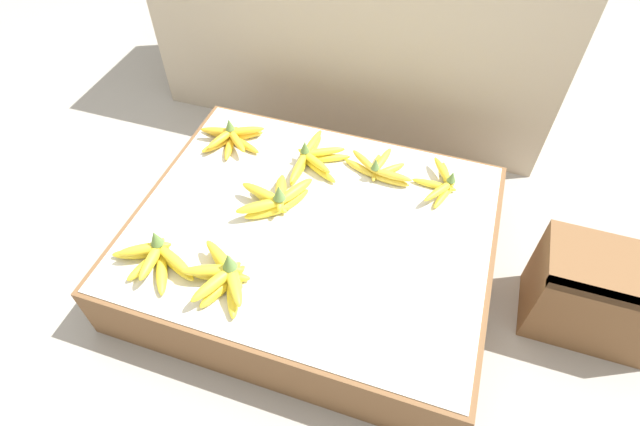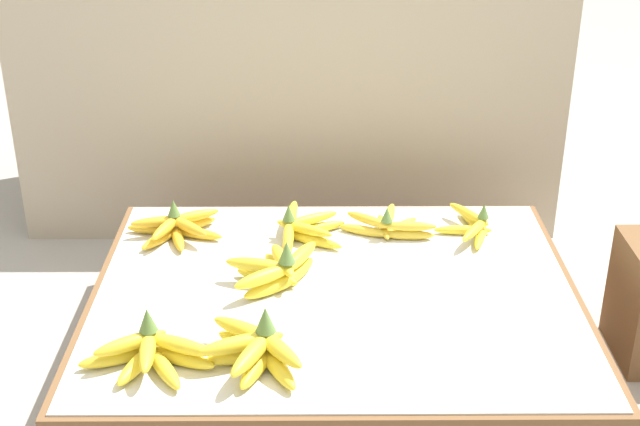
{
  "view_description": "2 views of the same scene",
  "coord_description": "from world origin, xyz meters",
  "px_view_note": "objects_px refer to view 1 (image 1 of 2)",
  "views": [
    {
      "loc": [
        0.31,
        -0.86,
        1.3
      ],
      "look_at": [
        0.01,
        0.03,
        0.22
      ],
      "focal_mm": 28.0,
      "sensor_mm": 36.0,
      "label": 1
    },
    {
      "loc": [
        -0.04,
        -1.6,
        1.16
      ],
      "look_at": [
        -0.03,
        0.03,
        0.37
      ],
      "focal_mm": 50.0,
      "sensor_mm": 36.0,
      "label": 2
    }
  ],
  "objects_px": {
    "banana_bunch_front_midleft": "(224,276)",
    "banana_bunch_back_left": "(231,137)",
    "banana_bunch_front_left": "(156,259)",
    "banana_bunch_back_midleft": "(313,158)",
    "wooden_crate": "(598,295)",
    "banana_bunch_middle_midleft": "(276,199)",
    "banana_bunch_back_midright": "(379,169)",
    "banana_bunch_back_right": "(443,183)"
  },
  "relations": [
    {
      "from": "banana_bunch_front_left",
      "to": "banana_bunch_back_midleft",
      "type": "distance_m",
      "value": 0.56
    },
    {
      "from": "wooden_crate",
      "to": "banana_bunch_middle_midleft",
      "type": "xyz_separation_m",
      "value": [
        -0.92,
        -0.03,
        0.1
      ]
    },
    {
      "from": "banana_bunch_back_midright",
      "to": "banana_bunch_back_right",
      "type": "xyz_separation_m",
      "value": [
        0.2,
        0.0,
        -0.0
      ]
    },
    {
      "from": "banana_bunch_front_midleft",
      "to": "banana_bunch_back_midright",
      "type": "bearing_deg",
      "value": 61.7
    },
    {
      "from": "banana_bunch_front_midleft",
      "to": "banana_bunch_back_left",
      "type": "relative_size",
      "value": 0.86
    },
    {
      "from": "banana_bunch_middle_midleft",
      "to": "banana_bunch_back_midright",
      "type": "distance_m",
      "value": 0.34
    },
    {
      "from": "wooden_crate",
      "to": "banana_bunch_back_right",
      "type": "relative_size",
      "value": 1.59
    },
    {
      "from": "banana_bunch_middle_midleft",
      "to": "banana_bunch_back_midleft",
      "type": "relative_size",
      "value": 0.81
    },
    {
      "from": "banana_bunch_front_midleft",
      "to": "banana_bunch_back_midright",
      "type": "xyz_separation_m",
      "value": [
        0.28,
        0.52,
        -0.01
      ]
    },
    {
      "from": "banana_bunch_front_left",
      "to": "banana_bunch_back_midright",
      "type": "xyz_separation_m",
      "value": [
        0.47,
        0.52,
        -0.01
      ]
    },
    {
      "from": "banana_bunch_front_left",
      "to": "banana_bunch_middle_midleft",
      "type": "xyz_separation_m",
      "value": [
        0.22,
        0.3,
        0.0
      ]
    },
    {
      "from": "banana_bunch_back_left",
      "to": "banana_bunch_front_left",
      "type": "bearing_deg",
      "value": -87.15
    },
    {
      "from": "banana_bunch_back_left",
      "to": "banana_bunch_back_right",
      "type": "xyz_separation_m",
      "value": [
        0.69,
        0.01,
        -0.0
      ]
    },
    {
      "from": "banana_bunch_back_left",
      "to": "banana_bunch_back_midright",
      "type": "distance_m",
      "value": 0.5
    },
    {
      "from": "banana_bunch_front_left",
      "to": "banana_bunch_back_midleft",
      "type": "xyz_separation_m",
      "value": [
        0.26,
        0.5,
        -0.0
      ]
    },
    {
      "from": "banana_bunch_front_left",
      "to": "banana_bunch_back_left",
      "type": "bearing_deg",
      "value": 92.85
    },
    {
      "from": "banana_bunch_front_midleft",
      "to": "banana_bunch_back_right",
      "type": "xyz_separation_m",
      "value": [
        0.47,
        0.52,
        -0.01
      ]
    },
    {
      "from": "wooden_crate",
      "to": "banana_bunch_middle_midleft",
      "type": "bearing_deg",
      "value": -178.3
    },
    {
      "from": "banana_bunch_front_midleft",
      "to": "banana_bunch_back_left",
      "type": "height_order",
      "value": "banana_bunch_front_midleft"
    },
    {
      "from": "banana_bunch_back_midleft",
      "to": "banana_bunch_middle_midleft",
      "type": "bearing_deg",
      "value": -102.05
    },
    {
      "from": "banana_bunch_front_midleft",
      "to": "banana_bunch_back_midleft",
      "type": "xyz_separation_m",
      "value": [
        0.07,
        0.49,
        -0.01
      ]
    },
    {
      "from": "banana_bunch_back_midright",
      "to": "banana_bunch_back_midleft",
      "type": "bearing_deg",
      "value": -173.94
    },
    {
      "from": "wooden_crate",
      "to": "banana_bunch_back_midleft",
      "type": "xyz_separation_m",
      "value": [
        -0.87,
        0.18,
        0.09
      ]
    },
    {
      "from": "banana_bunch_middle_midleft",
      "to": "banana_bunch_front_left",
      "type": "bearing_deg",
      "value": -126.42
    },
    {
      "from": "banana_bunch_front_left",
      "to": "banana_bunch_back_left",
      "type": "distance_m",
      "value": 0.51
    },
    {
      "from": "banana_bunch_back_left",
      "to": "banana_bunch_back_midleft",
      "type": "distance_m",
      "value": 0.29
    },
    {
      "from": "banana_bunch_back_midright",
      "to": "banana_bunch_middle_midleft",
      "type": "bearing_deg",
      "value": -138.16
    },
    {
      "from": "banana_bunch_front_midleft",
      "to": "banana_bunch_back_right",
      "type": "height_order",
      "value": "banana_bunch_front_midleft"
    },
    {
      "from": "banana_bunch_back_midleft",
      "to": "banana_bunch_back_midright",
      "type": "xyz_separation_m",
      "value": [
        0.21,
        0.02,
        -0.0
      ]
    },
    {
      "from": "banana_bunch_middle_midleft",
      "to": "banana_bunch_back_left",
      "type": "xyz_separation_m",
      "value": [
        -0.24,
        0.21,
        -0.01
      ]
    },
    {
      "from": "banana_bunch_middle_midleft",
      "to": "banana_bunch_back_midleft",
      "type": "xyz_separation_m",
      "value": [
        0.04,
        0.2,
        -0.01
      ]
    },
    {
      "from": "banana_bunch_front_left",
      "to": "banana_bunch_back_midleft",
      "type": "relative_size",
      "value": 1.0
    },
    {
      "from": "banana_bunch_middle_midleft",
      "to": "banana_bunch_back_left",
      "type": "distance_m",
      "value": 0.32
    },
    {
      "from": "banana_bunch_front_midleft",
      "to": "banana_bunch_back_left",
      "type": "bearing_deg",
      "value": 113.34
    },
    {
      "from": "banana_bunch_back_midleft",
      "to": "banana_bunch_back_midright",
      "type": "height_order",
      "value": "banana_bunch_back_midleft"
    },
    {
      "from": "wooden_crate",
      "to": "banana_bunch_back_left",
      "type": "height_order",
      "value": "banana_bunch_back_left"
    },
    {
      "from": "banana_bunch_front_left",
      "to": "banana_bunch_middle_midleft",
      "type": "bearing_deg",
      "value": 53.58
    },
    {
      "from": "banana_bunch_back_midleft",
      "to": "banana_bunch_front_left",
      "type": "bearing_deg",
      "value": -117.69
    },
    {
      "from": "banana_bunch_middle_midleft",
      "to": "banana_bunch_back_left",
      "type": "relative_size",
      "value": 0.9
    },
    {
      "from": "banana_bunch_back_midleft",
      "to": "wooden_crate",
      "type": "bearing_deg",
      "value": -11.38
    },
    {
      "from": "banana_bunch_front_midleft",
      "to": "banana_bunch_back_midleft",
      "type": "relative_size",
      "value": 0.78
    },
    {
      "from": "banana_bunch_back_left",
      "to": "wooden_crate",
      "type": "bearing_deg",
      "value": -9.09
    }
  ]
}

